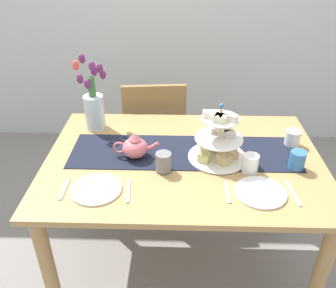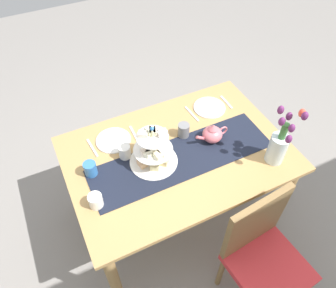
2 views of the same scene
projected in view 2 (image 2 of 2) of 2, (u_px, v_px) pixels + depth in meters
ground_plane at (176, 212)px, 2.65m from camera, size 8.00×8.00×0.00m
dining_table at (178, 163)px, 2.17m from camera, size 1.41×0.97×0.76m
chair_left at (263, 253)px, 1.91m from camera, size 0.46×0.46×0.91m
table_runner at (182, 158)px, 2.05m from camera, size 1.18×0.34×0.00m
tiered_cake_stand at (153, 152)px, 1.96m from camera, size 0.30×0.30×0.30m
teapot at (213, 134)px, 2.11m from camera, size 0.24×0.13×0.14m
tulip_vase at (280, 143)px, 1.94m from camera, size 0.17×0.17×0.43m
cream_jug at (96, 201)px, 1.80m from camera, size 0.08×0.08×0.08m
dinner_plate_left at (209, 108)px, 2.36m from camera, size 0.23×0.23×0.01m
fork_left at (226, 102)px, 2.40m from camera, size 0.02×0.15×0.01m
knife_left at (192, 114)px, 2.32m from camera, size 0.03×0.17×0.01m
dinner_plate_right at (113, 140)px, 2.15m from camera, size 0.23×0.23×0.01m
fork_right at (134, 134)px, 2.19m from camera, size 0.02×0.15×0.01m
knife_right at (92, 148)px, 2.11m from camera, size 0.03×0.17×0.01m
mug_grey at (184, 130)px, 2.15m from camera, size 0.08×0.08×0.09m
mug_white_text at (125, 152)px, 2.03m from camera, size 0.08×0.08×0.09m
mug_orange at (90, 169)px, 1.94m from camera, size 0.08×0.08×0.09m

